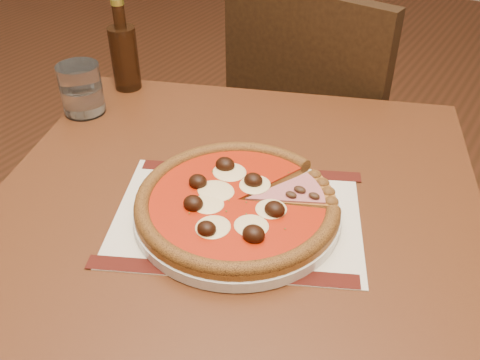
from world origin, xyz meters
name	(u,v)px	position (x,y,z in m)	size (l,w,h in m)	color
table	(234,246)	(0.81, -0.77, 0.65)	(1.04, 1.04, 0.75)	#552C14
chair_far	(318,126)	(0.68, -0.14, 0.53)	(0.48, 0.48, 0.93)	black
placemat	(237,216)	(0.83, -0.80, 0.75)	(0.38, 0.27, 0.00)	beige
plate	(237,211)	(0.83, -0.80, 0.76)	(0.32, 0.32, 0.02)	white
pizza	(237,201)	(0.83, -0.80, 0.78)	(0.32, 0.32, 0.04)	#B06D2A
ham_slice	(301,193)	(0.90, -0.73, 0.78)	(0.13, 0.13, 0.02)	#B06D2A
water_glass	(81,89)	(0.38, -0.69, 0.80)	(0.08, 0.08, 0.10)	white
bottle	(124,55)	(0.38, -0.55, 0.83)	(0.06, 0.06, 0.20)	#321A0C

